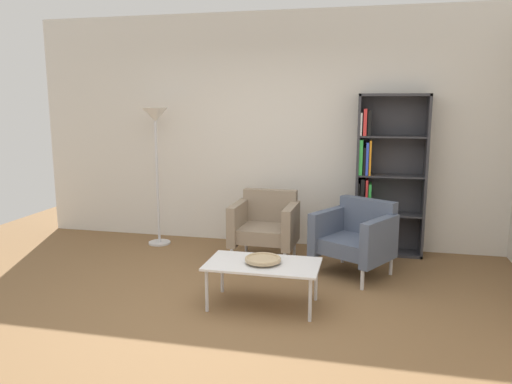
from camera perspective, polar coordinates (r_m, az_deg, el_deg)
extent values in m
plane|color=brown|center=(4.27, -4.15, -14.62)|extent=(8.32, 8.32, 0.00)
cube|color=silver|center=(6.27, 2.33, 7.15)|extent=(6.40, 0.12, 2.90)
cube|color=#333338|center=(5.98, 11.70, 1.98)|extent=(0.03, 0.30, 1.90)
cube|color=#333338|center=(6.02, 19.04, 1.67)|extent=(0.03, 0.30, 1.90)
cube|color=#333338|center=(5.93, 15.82, 10.80)|extent=(0.80, 0.30, 0.03)
cube|color=#333338|center=(6.19, 14.96, -6.76)|extent=(0.80, 0.30, 0.03)
cube|color=#333338|center=(6.13, 15.33, 2.02)|extent=(0.80, 0.02, 1.90)
cube|color=#333338|center=(6.07, 15.17, -2.47)|extent=(0.76, 0.28, 0.02)
cube|color=#333338|center=(5.99, 15.38, 1.83)|extent=(0.76, 0.28, 0.02)
cube|color=#333338|center=(5.94, 15.59, 6.22)|extent=(0.76, 0.28, 0.02)
cube|color=yellow|center=(6.10, 11.68, -4.97)|extent=(0.02, 0.21, 0.34)
cube|color=blue|center=(6.09, 11.97, -4.90)|extent=(0.02, 0.21, 0.36)
cube|color=green|center=(6.08, 12.34, -4.87)|extent=(0.03, 0.19, 0.37)
cube|color=blue|center=(6.09, 12.72, -4.74)|extent=(0.02, 0.21, 0.40)
cube|color=black|center=(6.01, 11.84, -0.59)|extent=(0.02, 0.24, 0.36)
cube|color=black|center=(5.99, 12.26, -0.40)|extent=(0.04, 0.22, 0.41)
cube|color=red|center=(6.01, 12.72, -0.41)|extent=(0.03, 0.25, 0.40)
cube|color=green|center=(6.01, 13.07, -0.67)|extent=(0.03, 0.23, 0.35)
cube|color=green|center=(5.90, 12.10, 3.97)|extent=(0.04, 0.17, 0.41)
cube|color=black|center=(5.91, 12.49, 3.52)|extent=(0.02, 0.18, 0.32)
cube|color=blue|center=(5.90, 12.80, 3.80)|extent=(0.03, 0.17, 0.38)
cube|color=orange|center=(5.92, 13.13, 3.92)|extent=(0.02, 0.22, 0.40)
cube|color=white|center=(5.88, 12.15, 7.71)|extent=(0.02, 0.18, 0.26)
cube|color=red|center=(5.90, 12.57, 7.93)|extent=(0.04, 0.23, 0.31)
cube|color=black|center=(5.89, 13.06, 7.83)|extent=(0.03, 0.20, 0.29)
cube|color=silver|center=(4.39, 0.81, -8.36)|extent=(1.00, 0.56, 0.02)
cylinder|color=silver|center=(4.37, -5.74, -11.33)|extent=(0.03, 0.03, 0.38)
cylinder|color=silver|center=(4.18, 6.30, -12.34)|extent=(0.03, 0.03, 0.38)
cylinder|color=silver|center=(4.78, -3.96, -9.37)|extent=(0.03, 0.03, 0.38)
cylinder|color=silver|center=(4.61, 6.98, -10.17)|extent=(0.03, 0.03, 0.38)
cylinder|color=tan|center=(4.39, 0.81, -8.12)|extent=(0.13, 0.13, 0.02)
cylinder|color=tan|center=(4.38, 0.81, -7.87)|extent=(0.32, 0.32, 0.02)
torus|color=tan|center=(4.38, 0.81, -7.72)|extent=(0.32, 0.32, 0.02)
cube|color=#4C566B|center=(5.29, 11.25, -6.11)|extent=(0.84, 0.82, 0.16)
cube|color=#4C566B|center=(5.44, 12.84, -2.75)|extent=(0.62, 0.42, 0.38)
cube|color=#4C566B|center=(5.40, 8.37, -4.45)|extent=(0.39, 0.59, 0.46)
cube|color=#4C566B|center=(5.09, 14.15, -5.57)|extent=(0.39, 0.59, 0.46)
cylinder|color=silver|center=(5.26, 6.56, -8.35)|extent=(0.04, 0.04, 0.24)
cylinder|color=silver|center=(4.95, 12.25, -9.73)|extent=(0.04, 0.04, 0.24)
cylinder|color=silver|center=(5.71, 10.03, -6.90)|extent=(0.04, 0.04, 0.24)
cylinder|color=silver|center=(5.43, 15.40, -8.04)|extent=(0.04, 0.04, 0.24)
cube|color=gray|center=(5.67, 1.02, -4.77)|extent=(0.66, 0.60, 0.16)
cube|color=gray|center=(5.86, 1.66, -1.56)|extent=(0.64, 0.14, 0.38)
cube|color=gray|center=(5.70, -2.06, -3.55)|extent=(0.12, 0.62, 0.46)
cube|color=gray|center=(5.56, 4.08, -3.93)|extent=(0.12, 0.62, 0.46)
cylinder|color=silver|center=(5.52, -2.82, -7.38)|extent=(0.04, 0.04, 0.24)
cylinder|color=silver|center=(5.38, 3.35, -7.87)|extent=(0.04, 0.04, 0.24)
cylinder|color=silver|center=(6.05, -1.15, -5.77)|extent=(0.04, 0.04, 0.24)
cylinder|color=silver|center=(5.92, 4.48, -6.16)|extent=(0.04, 0.04, 0.24)
cylinder|color=silver|center=(6.51, -11.14, -5.79)|extent=(0.28, 0.28, 0.02)
cylinder|color=silver|center=(6.33, -11.40, 1.52)|extent=(0.03, 0.03, 1.65)
cone|color=white|center=(6.26, -11.66, 8.77)|extent=(0.32, 0.32, 0.18)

